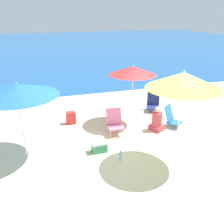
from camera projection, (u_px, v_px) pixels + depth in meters
The scene contains 12 objects.
ground_plane at pixel (141, 156), 6.60m from camera, with size 60.00×60.00×0.00m, color beige.
sea_water at pixel (52, 45), 29.36m from camera, with size 60.00×40.00×0.01m.
beach_umbrella_red at pixel (133, 71), 7.99m from camera, with size 1.53×1.53×1.99m.
beach_umbrella_blue at pixel (17, 90), 5.98m from camera, with size 2.00×2.00×2.00m.
beach_umbrella_lime at pixel (184, 80), 5.57m from camera, with size 1.72×1.72×2.36m.
beach_chair_navy at pixel (153, 103), 9.61m from camera, with size 0.69×0.73×0.73m.
beach_chair_pink at pixel (115, 122), 7.74m from camera, with size 0.52×0.61×0.78m.
beach_chair_blue at pixel (172, 117), 8.23m from camera, with size 0.64×0.66×0.73m.
person_seated_near at pixel (157, 121), 7.97m from camera, with size 0.51×0.54×0.80m.
backpack_red at pixel (71, 118), 8.50m from camera, with size 0.31×0.27×0.41m.
water_bottle at pixel (120, 156), 6.40m from camera, with size 0.07×0.07×0.28m.
cooler_box at pixel (99, 147), 6.78m from camera, with size 0.42×0.29×0.30m.
Camera 1 is at (-2.46, -5.19, 3.54)m, focal length 40.00 mm.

